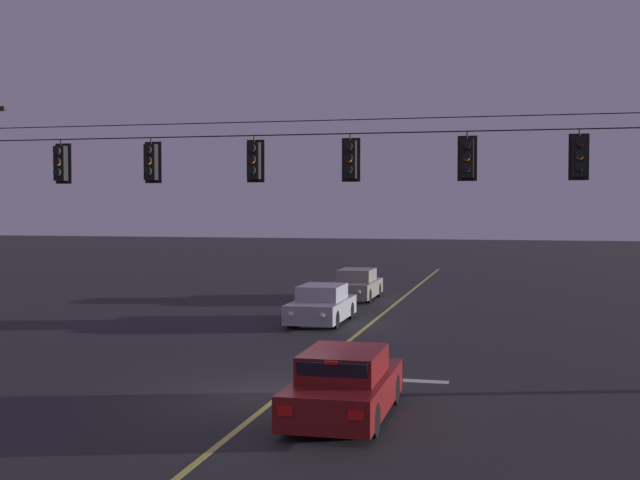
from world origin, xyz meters
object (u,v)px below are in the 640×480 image
object	(u,v)px
traffic_light_leftmost	(61,163)
traffic_light_right_inner	(350,159)
traffic_light_far_right	(579,156)
traffic_light_left_inner	(151,162)
car_oncoming_trailing	(356,285)
car_oncoming_lead	(321,305)
car_waiting_near_lane	(344,386)
traffic_light_rightmost	(467,158)
traffic_light_centre	(254,161)

from	to	relation	value
traffic_light_leftmost	traffic_light_right_inner	xyz separation A→B (m)	(8.17, 0.00, 0.00)
traffic_light_right_inner	traffic_light_far_right	size ratio (longest dim) A/B	1.00
traffic_light_left_inner	car_oncoming_trailing	xyz separation A→B (m)	(2.44, 16.70, -4.83)
traffic_light_leftmost	traffic_light_far_right	distance (m)	13.75
traffic_light_far_right	car_oncoming_lead	world-z (taller)	traffic_light_far_right
traffic_light_leftmost	car_oncoming_lead	size ratio (longest dim) A/B	0.28
traffic_light_far_right	car_waiting_near_lane	size ratio (longest dim) A/B	0.28
traffic_light_far_right	traffic_light_right_inner	bearing A→B (deg)	180.00
car_waiting_near_lane	car_oncoming_lead	size ratio (longest dim) A/B	0.98
traffic_light_left_inner	traffic_light_right_inner	bearing A→B (deg)	0.00
traffic_light_far_right	car_oncoming_lead	distance (m)	13.09
traffic_light_left_inner	car_oncoming_trailing	size ratio (longest dim) A/B	0.28
traffic_light_rightmost	car_waiting_near_lane	size ratio (longest dim) A/B	0.28
traffic_light_centre	traffic_light_far_right	bearing A→B (deg)	0.00
traffic_light_left_inner	traffic_light_rightmost	bearing A→B (deg)	0.00
traffic_light_leftmost	car_oncoming_trailing	xyz separation A→B (m)	(5.14, 16.70, -4.83)
traffic_light_centre	traffic_light_far_right	world-z (taller)	same
traffic_light_right_inner	car_oncoming_trailing	world-z (taller)	traffic_light_right_inner
traffic_light_leftmost	traffic_light_left_inner	bearing A→B (deg)	0.00
traffic_light_left_inner	car_oncoming_lead	world-z (taller)	traffic_light_left_inner
car_oncoming_trailing	traffic_light_right_inner	bearing A→B (deg)	-79.73
traffic_light_rightmost	traffic_light_far_right	xyz separation A→B (m)	(2.65, 0.00, 0.00)
traffic_light_rightmost	car_waiting_near_lane	world-z (taller)	traffic_light_rightmost
traffic_light_right_inner	car_oncoming_trailing	bearing A→B (deg)	100.27
traffic_light_centre	traffic_light_rightmost	bearing A→B (deg)	0.00
car_oncoming_trailing	traffic_light_far_right	bearing A→B (deg)	-62.72
traffic_light_left_inner	car_oncoming_trailing	bearing A→B (deg)	81.68
car_oncoming_lead	traffic_light_far_right	bearing A→B (deg)	-46.35
traffic_light_centre	car_waiting_near_lane	distance (m)	7.35
traffic_light_leftmost	traffic_light_rightmost	bearing A→B (deg)	0.00
traffic_light_centre	traffic_light_right_inner	distance (m)	2.56
traffic_light_leftmost	traffic_light_centre	size ratio (longest dim) A/B	1.00
traffic_light_left_inner	car_oncoming_trailing	world-z (taller)	traffic_light_left_inner
traffic_light_far_right	traffic_light_centre	bearing A→B (deg)	180.00
traffic_light_leftmost	car_oncoming_lead	world-z (taller)	traffic_light_leftmost
traffic_light_centre	car_oncoming_trailing	size ratio (longest dim) A/B	0.28
traffic_light_leftmost	car_oncoming_trailing	distance (m)	18.13
traffic_light_rightmost	car_oncoming_lead	size ratio (longest dim) A/B	0.28
traffic_light_rightmost	traffic_light_right_inner	bearing A→B (deg)	180.00
traffic_light_leftmost	traffic_light_left_inner	size ratio (longest dim) A/B	1.00
traffic_light_right_inner	traffic_light_centre	bearing A→B (deg)	180.00
traffic_light_left_inner	traffic_light_far_right	world-z (taller)	same
traffic_light_left_inner	car_waiting_near_lane	size ratio (longest dim) A/B	0.28
traffic_light_leftmost	car_oncoming_lead	bearing A→B (deg)	58.69
traffic_light_rightmost	car_waiting_near_lane	distance (m)	6.90
traffic_light_leftmost	traffic_light_centre	xyz separation A→B (m)	(5.61, 0.00, 0.00)
traffic_light_far_right	car_oncoming_trailing	xyz separation A→B (m)	(-8.61, 16.70, -4.83)
car_oncoming_trailing	car_waiting_near_lane	bearing A→B (deg)	-79.80
car_oncoming_lead	car_oncoming_trailing	xyz separation A→B (m)	(-0.21, 7.90, 0.00)
traffic_light_leftmost	car_waiting_near_lane	xyz separation A→B (m)	(8.94, -4.43, -4.83)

